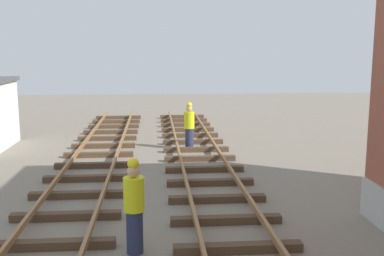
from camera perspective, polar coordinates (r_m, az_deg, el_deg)
track_worker_foreground at (r=17.76m, az=-0.34°, el=0.21°), size 0.40×0.40×1.87m
track_worker_distant at (r=8.83m, az=-7.22°, el=-9.69°), size 0.40×0.40×1.87m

